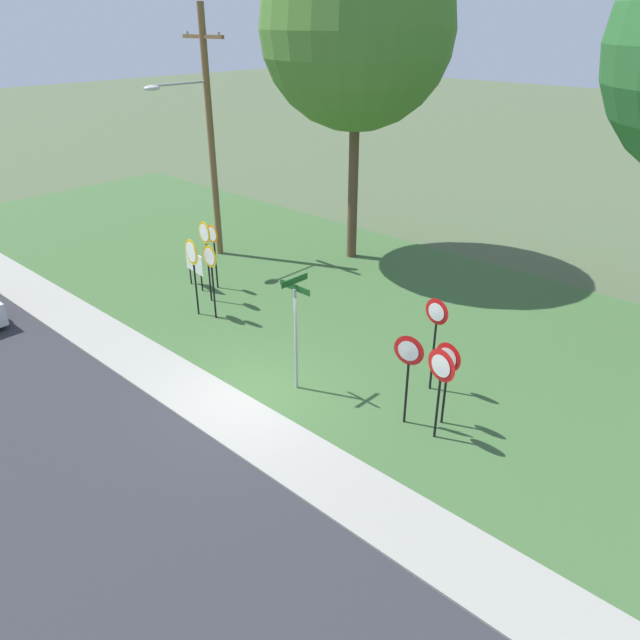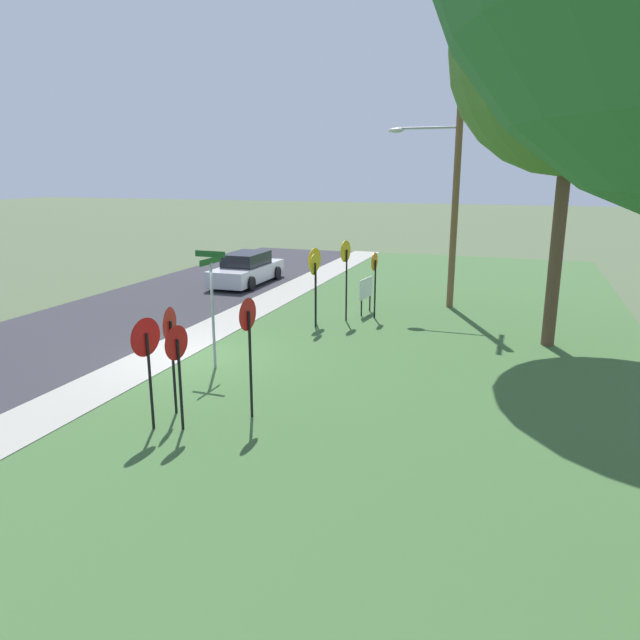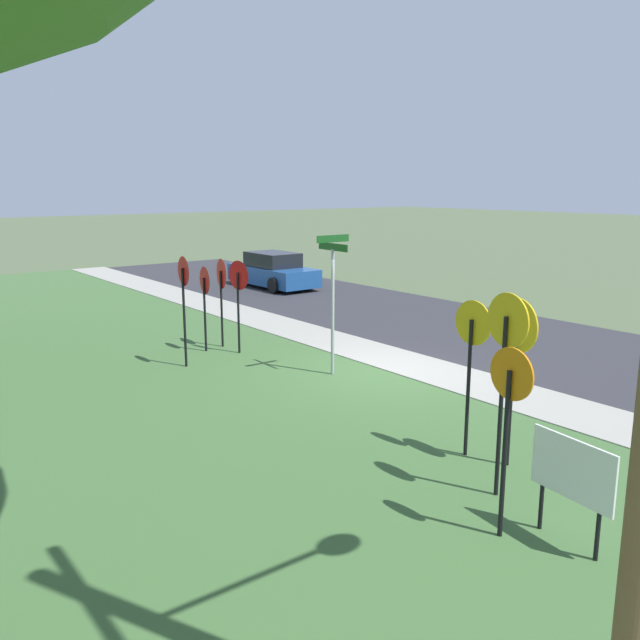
{
  "view_description": "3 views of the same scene",
  "coord_description": "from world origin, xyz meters",
  "px_view_note": "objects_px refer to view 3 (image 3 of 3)",
  "views": [
    {
      "loc": [
        9.4,
        -7.69,
        8.24
      ],
      "look_at": [
        0.48,
        2.04,
        1.54
      ],
      "focal_mm": 33.3,
      "sensor_mm": 36.0,
      "label": 1
    },
    {
      "loc": [
        12.98,
        8.17,
        4.87
      ],
      "look_at": [
        -0.95,
        3.37,
        1.11
      ],
      "focal_mm": 32.78,
      "sensor_mm": 36.0,
      "label": 2
    },
    {
      "loc": [
        -9.95,
        9.51,
        4.01
      ],
      "look_at": [
        -0.49,
        2.24,
        1.54
      ],
      "focal_mm": 36.75,
      "sensor_mm": 36.0,
      "label": 3
    }
  ],
  "objects_px": {
    "yield_sign_near_left": "(239,285)",
    "notice_board": "(572,475)",
    "stop_sign_near_left": "(506,351)",
    "street_name_post": "(333,293)",
    "yield_sign_near_right": "(205,289)",
    "yield_sign_far_left": "(222,282)",
    "stop_sign_far_left": "(509,404)",
    "stop_sign_far_center": "(515,344)",
    "yield_sign_far_right": "(184,286)",
    "parked_sedan_distant": "(273,271)",
    "stop_sign_near_right": "(472,345)"
  },
  "relations": [
    {
      "from": "street_name_post",
      "to": "notice_board",
      "type": "bearing_deg",
      "value": 164.08
    },
    {
      "from": "stop_sign_near_left",
      "to": "street_name_post",
      "type": "relative_size",
      "value": 0.9
    },
    {
      "from": "yield_sign_far_left",
      "to": "street_name_post",
      "type": "distance_m",
      "value": 3.66
    },
    {
      "from": "stop_sign_near_right",
      "to": "parked_sedan_distant",
      "type": "distance_m",
      "value": 17.2
    },
    {
      "from": "parked_sedan_distant",
      "to": "stop_sign_far_center",
      "type": "bearing_deg",
      "value": 156.84
    },
    {
      "from": "stop_sign_far_center",
      "to": "street_name_post",
      "type": "distance_m",
      "value": 5.23
    },
    {
      "from": "stop_sign_near_right",
      "to": "stop_sign_far_center",
      "type": "height_order",
      "value": "stop_sign_far_center"
    },
    {
      "from": "yield_sign_far_right",
      "to": "stop_sign_far_center",
      "type": "bearing_deg",
      "value": -165.64
    },
    {
      "from": "yield_sign_far_right",
      "to": "yield_sign_near_left",
      "type": "bearing_deg",
      "value": -73.67
    },
    {
      "from": "stop_sign_far_center",
      "to": "notice_board",
      "type": "xyz_separation_m",
      "value": [
        -1.73,
        1.27,
        -0.96
      ]
    },
    {
      "from": "stop_sign_near_left",
      "to": "stop_sign_near_right",
      "type": "distance_m",
      "value": 1.32
    },
    {
      "from": "stop_sign_far_center",
      "to": "yield_sign_near_left",
      "type": "xyz_separation_m",
      "value": [
        7.96,
        -0.25,
        -0.14
      ]
    },
    {
      "from": "yield_sign_near_right",
      "to": "yield_sign_far_left",
      "type": "bearing_deg",
      "value": -66.83
    },
    {
      "from": "parked_sedan_distant",
      "to": "yield_sign_near_left",
      "type": "bearing_deg",
      "value": 141.46
    },
    {
      "from": "stop_sign_far_center",
      "to": "stop_sign_near_left",
      "type": "bearing_deg",
      "value": 129.61
    },
    {
      "from": "stop_sign_far_left",
      "to": "street_name_post",
      "type": "height_order",
      "value": "street_name_post"
    },
    {
      "from": "yield_sign_far_left",
      "to": "notice_board",
      "type": "height_order",
      "value": "yield_sign_far_left"
    },
    {
      "from": "stop_sign_far_left",
      "to": "stop_sign_far_center",
      "type": "xyz_separation_m",
      "value": [
        1.17,
        -1.69,
        0.2
      ]
    },
    {
      "from": "stop_sign_near_right",
      "to": "yield_sign_far_right",
      "type": "xyz_separation_m",
      "value": [
        7.03,
        1.12,
        0.13
      ]
    },
    {
      "from": "notice_board",
      "to": "parked_sedan_distant",
      "type": "bearing_deg",
      "value": -16.15
    },
    {
      "from": "yield_sign_near_left",
      "to": "notice_board",
      "type": "bearing_deg",
      "value": 160.32
    },
    {
      "from": "stop_sign_far_center",
      "to": "stop_sign_far_left",
      "type": "bearing_deg",
      "value": 135.26
    },
    {
      "from": "stop_sign_far_center",
      "to": "parked_sedan_distant",
      "type": "bearing_deg",
      "value": -11.67
    },
    {
      "from": "stop_sign_near_left",
      "to": "street_name_post",
      "type": "bearing_deg",
      "value": -7.98
    },
    {
      "from": "yield_sign_far_left",
      "to": "stop_sign_far_left",
      "type": "bearing_deg",
      "value": 179.55
    },
    {
      "from": "yield_sign_near_left",
      "to": "yield_sign_far_right",
      "type": "height_order",
      "value": "yield_sign_far_right"
    },
    {
      "from": "stop_sign_far_left",
      "to": "street_name_post",
      "type": "bearing_deg",
      "value": -16.92
    },
    {
      "from": "stop_sign_near_right",
      "to": "notice_board",
      "type": "relative_size",
      "value": 1.88
    },
    {
      "from": "stop_sign_near_right",
      "to": "street_name_post",
      "type": "relative_size",
      "value": 0.79
    },
    {
      "from": "stop_sign_far_left",
      "to": "parked_sedan_distant",
      "type": "relative_size",
      "value": 0.53
    },
    {
      "from": "yield_sign_near_right",
      "to": "yield_sign_far_left",
      "type": "xyz_separation_m",
      "value": [
        0.16,
        -0.55,
        0.11
      ]
    },
    {
      "from": "yield_sign_far_left",
      "to": "street_name_post",
      "type": "xyz_separation_m",
      "value": [
        -3.6,
        -0.62,
        0.13
      ]
    },
    {
      "from": "notice_board",
      "to": "yield_sign_near_right",
      "type": "bearing_deg",
      "value": 2.44
    },
    {
      "from": "stop_sign_near_left",
      "to": "stop_sign_far_left",
      "type": "distance_m",
      "value": 1.11
    },
    {
      "from": "yield_sign_near_left",
      "to": "parked_sedan_distant",
      "type": "xyz_separation_m",
      "value": [
        8.36,
        -6.47,
        -1.05
      ]
    },
    {
      "from": "notice_board",
      "to": "stop_sign_far_left",
      "type": "bearing_deg",
      "value": 44.88
    },
    {
      "from": "yield_sign_far_left",
      "to": "yield_sign_far_right",
      "type": "height_order",
      "value": "yield_sign_far_right"
    },
    {
      "from": "stop_sign_near_right",
      "to": "stop_sign_far_left",
      "type": "height_order",
      "value": "stop_sign_near_right"
    },
    {
      "from": "stop_sign_near_right",
      "to": "yield_sign_near_right",
      "type": "relative_size",
      "value": 1.14
    },
    {
      "from": "yield_sign_near_left",
      "to": "yield_sign_near_right",
      "type": "xyz_separation_m",
      "value": [
        0.64,
        0.56,
        -0.13
      ]
    },
    {
      "from": "stop_sign_far_left",
      "to": "yield_sign_far_left",
      "type": "distance_m",
      "value": 10.11
    },
    {
      "from": "stop_sign_far_center",
      "to": "yield_sign_near_right",
      "type": "distance_m",
      "value": 8.61
    },
    {
      "from": "yield_sign_near_right",
      "to": "street_name_post",
      "type": "xyz_separation_m",
      "value": [
        -3.44,
        -1.17,
        0.24
      ]
    },
    {
      "from": "stop_sign_far_left",
      "to": "yield_sign_far_left",
      "type": "xyz_separation_m",
      "value": [
        9.93,
        -1.93,
        0.05
      ]
    },
    {
      "from": "yield_sign_near_left",
      "to": "parked_sedan_distant",
      "type": "height_order",
      "value": "yield_sign_near_left"
    },
    {
      "from": "stop_sign_near_right",
      "to": "stop_sign_far_center",
      "type": "bearing_deg",
      "value": -159.59
    },
    {
      "from": "stop_sign_near_right",
      "to": "street_name_post",
      "type": "xyz_separation_m",
      "value": [
        4.55,
        -1.06,
        0.08
      ]
    },
    {
      "from": "yield_sign_near_left",
      "to": "notice_board",
      "type": "height_order",
      "value": "yield_sign_near_left"
    },
    {
      "from": "notice_board",
      "to": "parked_sedan_distant",
      "type": "xyz_separation_m",
      "value": [
        18.05,
        -7.98,
        -0.23
      ]
    },
    {
      "from": "stop_sign_near_left",
      "to": "stop_sign_far_center",
      "type": "relative_size",
      "value": 1.09
    }
  ]
}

